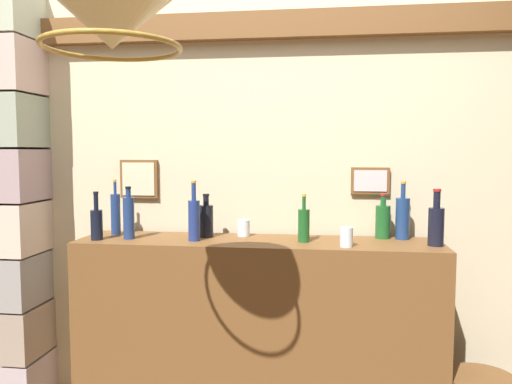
{
  "coord_description": "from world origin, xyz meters",
  "views": [
    {
      "loc": [
        0.32,
        -1.64,
        1.46
      ],
      "look_at": [
        0.0,
        0.77,
        1.26
      ],
      "focal_mm": 34.82,
      "sensor_mm": 36.0,
      "label": 1
    }
  ],
  "objects": [
    {
      "name": "panelled_rear_partition",
      "position": [
        -0.0,
        1.1,
        1.27
      ],
      "size": [
        3.2,
        0.15,
        2.41
      ],
      "color": "beige",
      "rests_on": "ground"
    },
    {
      "name": "stone_pillar",
      "position": [
        -1.41,
        0.93,
        1.2
      ],
      "size": [
        0.35,
        0.38,
        2.35
      ],
      "color": "#AA938F",
      "rests_on": "ground"
    },
    {
      "name": "bar_shelf_unit",
      "position": [
        0.0,
        0.82,
        0.5
      ],
      "size": [
        1.83,
        0.4,
        1.01
      ],
      "primitive_type": "cube",
      "color": "brown",
      "rests_on": "ground"
    },
    {
      "name": "liquor_bottle_bourbon",
      "position": [
        0.86,
        0.79,
        1.11
      ],
      "size": [
        0.07,
        0.07,
        0.27
      ],
      "color": "black",
      "rests_on": "bar_shelf_unit"
    },
    {
      "name": "liquor_bottle_vermouth",
      "position": [
        -0.28,
        0.88,
        1.1
      ],
      "size": [
        0.07,
        0.07,
        0.23
      ],
      "color": "black",
      "rests_on": "bar_shelf_unit"
    },
    {
      "name": "liquor_bottle_vodka",
      "position": [
        0.64,
        0.97,
        1.1
      ],
      "size": [
        0.08,
        0.08,
        0.23
      ],
      "color": "#1B5322",
      "rests_on": "bar_shelf_unit"
    },
    {
      "name": "liquor_bottle_brandy",
      "position": [
        -0.78,
        0.9,
        1.12
      ],
      "size": [
        0.05,
        0.05,
        0.3
      ],
      "color": "navy",
      "rests_on": "bar_shelf_unit"
    },
    {
      "name": "liquor_bottle_sherry",
      "position": [
        -0.66,
        0.77,
        1.12
      ],
      "size": [
        0.06,
        0.06,
        0.27
      ],
      "color": "navy",
      "rests_on": "bar_shelf_unit"
    },
    {
      "name": "liquor_bottle_port",
      "position": [
        0.73,
        0.95,
        1.12
      ],
      "size": [
        0.07,
        0.07,
        0.3
      ],
      "color": "navy",
      "rests_on": "bar_shelf_unit"
    },
    {
      "name": "liquor_bottle_rum",
      "position": [
        -0.31,
        0.77,
        1.12
      ],
      "size": [
        0.06,
        0.06,
        0.3
      ],
      "color": "navy",
      "rests_on": "bar_shelf_unit"
    },
    {
      "name": "liquor_bottle_mezcal",
      "position": [
        -0.81,
        0.73,
        1.1
      ],
      "size": [
        0.06,
        0.06,
        0.25
      ],
      "color": "black",
      "rests_on": "bar_shelf_unit"
    },
    {
      "name": "liquor_bottle_scotch",
      "position": [
        0.23,
        0.81,
        1.1
      ],
      "size": [
        0.06,
        0.06,
        0.24
      ],
      "color": "#1A5320",
      "rests_on": "bar_shelf_unit"
    },
    {
      "name": "glass_tumbler_rocks",
      "position": [
        -0.09,
        0.94,
        1.05
      ],
      "size": [
        0.07,
        0.07,
        0.09
      ],
      "color": "silver",
      "rests_on": "bar_shelf_unit"
    },
    {
      "name": "glass_tumbler_highball",
      "position": [
        0.44,
        0.71,
        1.05
      ],
      "size": [
        0.06,
        0.06,
        0.09
      ],
      "color": "silver",
      "rests_on": "bar_shelf_unit"
    },
    {
      "name": "pendant_lamp",
      "position": [
        -0.32,
        -0.17,
        1.85
      ],
      "size": [
        0.43,
        0.43,
        0.46
      ],
      "color": "beige"
    }
  ]
}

